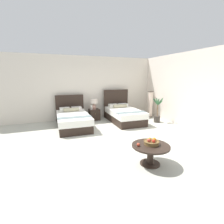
# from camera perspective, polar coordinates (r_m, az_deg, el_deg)

# --- Properties ---
(ground_plane) EXTENTS (9.69, 9.87, 0.02)m
(ground_plane) POSITION_cam_1_polar(r_m,az_deg,el_deg) (5.36, 1.84, -9.40)
(ground_plane) COLOR #B8B7A8
(wall_back) EXTENTS (9.69, 0.12, 2.86)m
(wall_back) POSITION_cam_1_polar(r_m,az_deg,el_deg) (7.99, -6.96, 8.17)
(wall_back) COLOR silver
(wall_back) RESTS_ON ground
(wall_side_right) EXTENTS (0.12, 5.47, 2.86)m
(wall_side_right) POSITION_cam_1_polar(r_m,az_deg,el_deg) (7.08, 24.03, 6.78)
(wall_side_right) COLOR silver
(wall_side_right) RESTS_ON ground
(bed_near_window) EXTENTS (1.25, 2.22, 1.16)m
(bed_near_window) POSITION_cam_1_polar(r_m,az_deg,el_deg) (6.75, -13.18, -2.46)
(bed_near_window) COLOR black
(bed_near_window) RESTS_ON ground
(bed_near_corner) EXTENTS (1.26, 2.13, 1.34)m
(bed_near_corner) POSITION_cam_1_polar(r_m,az_deg,el_deg) (7.36, 3.99, -0.83)
(bed_near_corner) COLOR black
(bed_near_corner) RESTS_ON ground
(nightstand) EXTENTS (0.46, 0.47, 0.50)m
(nightstand) POSITION_cam_1_polar(r_m,az_deg,el_deg) (7.68, -6.05, -0.88)
(nightstand) COLOR black
(nightstand) RESTS_ON ground
(table_lamp) EXTENTS (0.32, 0.32, 0.47)m
(table_lamp) POSITION_cam_1_polar(r_m,az_deg,el_deg) (7.60, -6.18, 3.20)
(table_lamp) COLOR #D39D8C
(table_lamp) RESTS_ON nightstand
(vase) EXTENTS (0.10, 0.10, 0.21)m
(vase) POSITION_cam_1_polar(r_m,az_deg,el_deg) (7.54, -7.04, 1.57)
(vase) COLOR beige
(vase) RESTS_ON nightstand
(coffee_table) EXTENTS (0.84, 0.84, 0.46)m
(coffee_table) POSITION_cam_1_polar(r_m,az_deg,el_deg) (3.91, 13.00, -12.58)
(coffee_table) COLOR black
(coffee_table) RESTS_ON ground
(fruit_bowl) EXTENTS (0.35, 0.35, 0.15)m
(fruit_bowl) POSITION_cam_1_polar(r_m,az_deg,el_deg) (3.88, 13.31, -9.96)
(fruit_bowl) COLOR brown
(fruit_bowl) RESTS_ON coffee_table
(loose_apple) EXTENTS (0.07, 0.07, 0.07)m
(loose_apple) POSITION_cam_1_polar(r_m,az_deg,el_deg) (3.74, 8.98, -10.93)
(loose_apple) COLOR #B03722
(loose_apple) RESTS_ON coffee_table
(floor_lamp_corner) EXTENTS (0.20, 0.20, 1.25)m
(floor_lamp_corner) POSITION_cam_1_polar(r_m,az_deg,el_deg) (8.37, 12.87, 2.56)
(floor_lamp_corner) COLOR #31241C
(floor_lamp_corner) RESTS_ON ground
(potted_palm) EXTENTS (0.52, 0.45, 1.11)m
(potted_palm) POSITION_cam_1_polar(r_m,az_deg,el_deg) (7.49, 15.14, -0.69)
(potted_palm) COLOR #3D3630
(potted_palm) RESTS_ON ground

